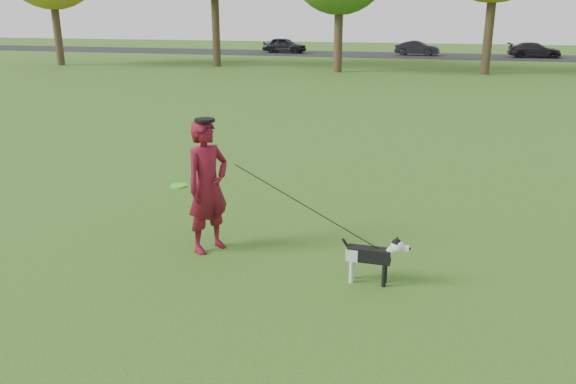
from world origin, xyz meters
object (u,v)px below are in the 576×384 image
(car_left, at_px, (285,45))
(car_mid, at_px, (417,48))
(man, at_px, (208,186))
(car_right, at_px, (534,50))
(dog, at_px, (374,254))

(car_left, bearing_deg, car_mid, -83.25)
(man, xyz_separation_m, car_right, (8.97, 39.81, -0.36))
(car_left, distance_m, car_mid, 10.89)
(dog, relative_size, car_left, 0.23)
(car_right, bearing_deg, man, 163.41)
(man, distance_m, car_right, 40.81)
(car_mid, xyz_separation_m, car_right, (8.57, 0.00, -0.01))
(car_mid, bearing_deg, car_right, -84.31)
(car_mid, bearing_deg, car_left, 95.69)
(dog, bearing_deg, car_left, 107.70)
(dog, height_order, car_left, car_left)
(man, bearing_deg, car_left, 42.63)
(man, height_order, car_right, man)
(car_left, xyz_separation_m, car_mid, (10.89, 0.00, -0.07))
(man, distance_m, car_mid, 39.82)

